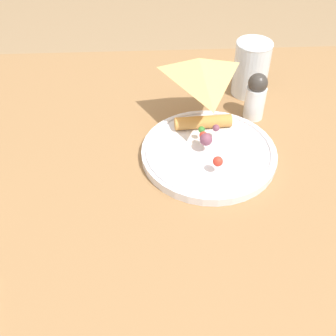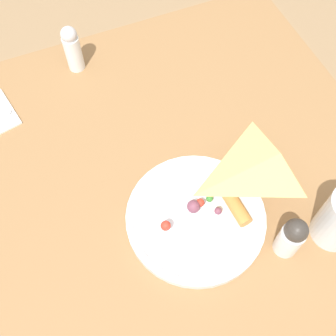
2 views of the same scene
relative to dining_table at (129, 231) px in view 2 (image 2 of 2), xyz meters
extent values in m
plane|color=#997A56|center=(0.00, 0.00, -0.62)|extent=(6.00, 6.00, 0.00)
cube|color=olive|center=(0.00, 0.00, 0.09)|extent=(1.03, 0.87, 0.03)
cube|color=#382D23|center=(0.47, 0.39, -0.27)|extent=(0.06, 0.06, 0.69)
cylinder|color=white|center=(0.11, -0.06, 0.11)|extent=(0.24, 0.24, 0.02)
torus|color=white|center=(0.11, -0.06, 0.12)|extent=(0.23, 0.23, 0.01)
pyramid|color=#E0B266|center=(0.10, -0.06, 0.13)|extent=(0.16, 0.12, 0.02)
cylinder|color=#C68942|center=(0.17, -0.06, 0.13)|extent=(0.03, 0.11, 0.02)
sphere|color=red|center=(0.12, -0.05, 0.14)|extent=(0.01, 0.01, 0.01)
sphere|color=#7A4256|center=(0.11, -0.06, 0.15)|extent=(0.02, 0.02, 0.02)
sphere|color=#388433|center=(0.14, -0.05, 0.14)|extent=(0.01, 0.01, 0.01)
sphere|color=red|center=(0.05, -0.07, 0.14)|extent=(0.02, 0.02, 0.02)
sphere|color=#7A4256|center=(0.14, -0.08, 0.14)|extent=(0.01, 0.01, 0.01)
ellipsoid|color=silver|center=(-0.15, 0.29, 0.11)|extent=(0.02, 0.02, 0.00)
cylinder|color=white|center=(0.02, 0.36, 0.14)|extent=(0.03, 0.03, 0.08)
sphere|color=silver|center=(0.02, 0.36, 0.19)|extent=(0.03, 0.03, 0.03)
cylinder|color=white|center=(0.23, -0.17, 0.14)|extent=(0.04, 0.04, 0.07)
sphere|color=#38332D|center=(0.23, -0.17, 0.18)|extent=(0.04, 0.04, 0.04)
camera|label=1|loc=(-0.45, 0.04, 0.61)|focal=45.00mm
camera|label=2|loc=(-0.04, -0.31, 0.79)|focal=45.00mm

